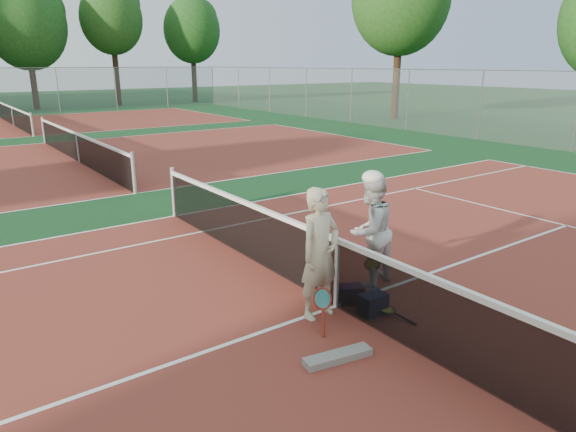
{
  "coord_description": "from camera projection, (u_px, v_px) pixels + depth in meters",
  "views": [
    {
      "loc": [
        -4.37,
        -4.92,
        3.28
      ],
      "look_at": [
        0.0,
        1.15,
        1.05
      ],
      "focal_mm": 32.0,
      "sensor_mm": 36.0,
      "label": 1
    }
  ],
  "objects": [
    {
      "name": "tree_back_5",
      "position": [
        192.0,
        30.0,
        43.81
      ],
      "size": [
        4.8,
        4.8,
        8.76
      ],
      "color": "#382314",
      "rests_on": "ground"
    },
    {
      "name": "sports_bag_navy",
      "position": [
        373.0,
        304.0,
        6.96
      ],
      "size": [
        0.37,
        0.26,
        0.29
      ],
      "primitive_type": "cube",
      "rotation": [
        0.0,
        0.0,
        -0.02
      ],
      "color": "black",
      "rests_on": "ground"
    },
    {
      "name": "ground",
      "position": [
        336.0,
        306.0,
        7.21
      ],
      "size": [
        130.0,
        130.0,
        0.0
      ],
      "primitive_type": "plane",
      "color": "#0F3919",
      "rests_on": "ground"
    },
    {
      "name": "racket_spare",
      "position": [
        385.0,
        311.0,
        6.96
      ],
      "size": [
        0.4,
        0.64,
        0.12
      ],
      "primitive_type": null,
      "rotation": [
        0.0,
        0.0,
        1.81
      ],
      "color": "black",
      "rests_on": "ground"
    },
    {
      "name": "court_far_b",
      "position": [
        14.0,
        125.0,
        28.21
      ],
      "size": [
        23.77,
        10.97,
        0.01
      ],
      "primitive_type": "cube",
      "color": "maroon",
      "rests_on": "ground"
    },
    {
      "name": "fence_right",
      "position": [
        525.0,
        109.0,
        20.99
      ],
      "size": [
        0.06,
        54.5,
        3.0
      ],
      "primitive_type": null,
      "rotation": [
        0.0,
        0.0,
        1.57
      ],
      "color": "slate",
      "rests_on": "ground"
    },
    {
      "name": "net_far_b",
      "position": [
        13.0,
        116.0,
        28.07
      ],
      "size": [
        0.1,
        10.98,
        1.02
      ],
      "primitive_type": null,
      "color": "black",
      "rests_on": "ground"
    },
    {
      "name": "net_main",
      "position": [
        337.0,
        273.0,
        7.06
      ],
      "size": [
        0.1,
        10.98,
        1.02
      ],
      "primitive_type": null,
      "color": "black",
      "rests_on": "ground"
    },
    {
      "name": "water_bottle",
      "position": [
        373.0,
        299.0,
        7.11
      ],
      "size": [
        0.09,
        0.09,
        0.3
      ],
      "primitive_type": "cylinder",
      "color": "#AFC1DE",
      "rests_on": "ground"
    },
    {
      "name": "player_a",
      "position": [
        320.0,
        254.0,
        6.72
      ],
      "size": [
        0.69,
        0.5,
        1.77
      ],
      "primitive_type": "imported",
      "rotation": [
        0.0,
        0.0,
        0.12
      ],
      "color": "beige",
      "rests_on": "ground"
    },
    {
      "name": "tree_back_4",
      "position": [
        111.0,
        19.0,
        39.97
      ],
      "size": [
        4.76,
        4.76,
        9.37
      ],
      "color": "#382314",
      "rests_on": "ground"
    },
    {
      "name": "sports_bag_purple",
      "position": [
        352.0,
        294.0,
        7.28
      ],
      "size": [
        0.4,
        0.36,
        0.27
      ],
      "primitive_type": "cube",
      "rotation": [
        0.0,
        0.0,
        -0.5
      ],
      "color": "black",
      "rests_on": "ground"
    },
    {
      "name": "net_cover_canvas",
      "position": [
        338.0,
        357.0,
        5.89
      ],
      "size": [
        0.86,
        0.34,
        0.09
      ],
      "primitive_type": "cube",
      "rotation": [
        0.0,
        0.0,
        -0.18
      ],
      "color": "slate",
      "rests_on": "ground"
    },
    {
      "name": "net_far_a",
      "position": [
        78.0,
        148.0,
        17.57
      ],
      "size": [
        0.1,
        10.98,
        1.02
      ],
      "primitive_type": null,
      "color": "black",
      "rests_on": "ground"
    },
    {
      "name": "racket_black_held",
      "position": [
        372.0,
        274.0,
        7.67
      ],
      "size": [
        0.43,
        0.43,
        0.53
      ],
      "primitive_type": null,
      "rotation": [
        0.0,
        0.0,
        3.94
      ],
      "color": "black",
      "rests_on": "ground"
    },
    {
      "name": "player_b",
      "position": [
        370.0,
        231.0,
        7.73
      ],
      "size": [
        0.93,
        0.77,
        1.72
      ],
      "primitive_type": "imported",
      "rotation": [
        0.0,
        0.0,
        3.3
      ],
      "color": "silver",
      "rests_on": "ground"
    },
    {
      "name": "court_main",
      "position": [
        336.0,
        306.0,
        7.21
      ],
      "size": [
        23.77,
        10.97,
        0.01
      ],
      "primitive_type": "cube",
      "color": "maroon",
      "rests_on": "ground"
    },
    {
      "name": "tree_back_3",
      "position": [
        26.0,
        25.0,
        36.62
      ],
      "size": [
        5.57,
        5.57,
        9.15
      ],
      "color": "#382314",
      "rests_on": "ground"
    },
    {
      "name": "racket_red",
      "position": [
        322.0,
        309.0,
        6.53
      ],
      "size": [
        0.39,
        0.4,
        0.54
      ],
      "primitive_type": null,
      "rotation": [
        0.0,
        0.0,
        1.0
      ],
      "color": "maroon",
      "rests_on": "ground"
    },
    {
      "name": "court_far_a",
      "position": [
        80.0,
        162.0,
        17.71
      ],
      "size": [
        23.77,
        10.97,
        0.01
      ],
      "primitive_type": "cube",
      "color": "maroon",
      "rests_on": "ground"
    }
  ]
}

